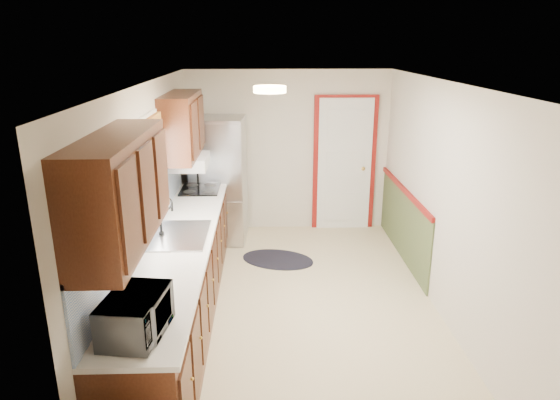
{
  "coord_description": "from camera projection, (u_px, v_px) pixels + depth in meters",
  "views": [
    {
      "loc": [
        -0.36,
        -4.83,
        2.78
      ],
      "look_at": [
        -0.19,
        0.27,
        1.15
      ],
      "focal_mm": 32.0,
      "sensor_mm": 36.0,
      "label": 1
    }
  ],
  "objects": [
    {
      "name": "room_shell",
      "position": [
        300.0,
        203.0,
        5.09
      ],
      "size": [
        3.2,
        5.2,
        2.52
      ],
      "color": "beige",
      "rests_on": "ground"
    },
    {
      "name": "kitchen_run",
      "position": [
        176.0,
        252.0,
        4.89
      ],
      "size": [
        0.63,
        4.0,
        2.2
      ],
      "color": "#3E1B0E",
      "rests_on": "ground"
    },
    {
      "name": "back_wall_trim",
      "position": [
        356.0,
        176.0,
        7.32
      ],
      "size": [
        1.12,
        2.3,
        2.08
      ],
      "color": "maroon",
      "rests_on": "ground"
    },
    {
      "name": "ceiling_fixture",
      "position": [
        270.0,
        89.0,
        4.53
      ],
      "size": [
        0.3,
        0.3,
        0.06
      ],
      "primitive_type": "cylinder",
      "color": "#FFD88C",
      "rests_on": "room_shell"
    },
    {
      "name": "microwave",
      "position": [
        135.0,
        311.0,
        3.22
      ],
      "size": [
        0.35,
        0.55,
        0.35
      ],
      "primitive_type": "imported",
      "rotation": [
        0.0,
        0.0,
        1.43
      ],
      "color": "white",
      "rests_on": "kitchen_run"
    },
    {
      "name": "refrigerator",
      "position": [
        219.0,
        180.0,
        7.1
      ],
      "size": [
        0.79,
        0.77,
        1.78
      ],
      "rotation": [
        0.0,
        0.0,
        -0.06
      ],
      "color": "#B7B7BC",
      "rests_on": "ground"
    },
    {
      "name": "rug",
      "position": [
        278.0,
        259.0,
        6.64
      ],
      "size": [
        1.12,
        0.91,
        0.01
      ],
      "primitive_type": "ellipsoid",
      "rotation": [
        0.0,
        0.0,
        -0.34
      ],
      "color": "black",
      "rests_on": "ground"
    },
    {
      "name": "cooktop",
      "position": [
        200.0,
        189.0,
        6.46
      ],
      "size": [
        0.49,
        0.59,
        0.02
      ],
      "primitive_type": "cube",
      "color": "black",
      "rests_on": "kitchen_run"
    }
  ]
}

